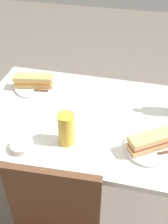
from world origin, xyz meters
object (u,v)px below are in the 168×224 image
at_px(plate_near, 34,87).
at_px(baguette_sandwich_far, 151,141).
at_px(plate_far, 149,148).
at_px(knife_far, 158,154).
at_px(knife_near, 35,90).
at_px(beer_glass, 66,129).
at_px(baguette_sandwich_near, 34,81).
at_px(dining_table, 84,133).
at_px(olive_bowl, 22,146).

height_order(plate_near, baguette_sandwich_far, baguette_sandwich_far).
distance_m(plate_far, knife_far, 0.05).
bearing_deg(baguette_sandwich_far, knife_near, -24.34).
distance_m(knife_near, knife_far, 0.77).
distance_m(baguette_sandwich_far, beer_glass, 0.37).
xyz_separation_m(plate_far, baguette_sandwich_far, (0.00, -0.00, 0.04)).
bearing_deg(plate_far, beer_glass, 5.92).
bearing_deg(knife_near, baguette_sandwich_far, 155.66).
xyz_separation_m(plate_near, baguette_sandwich_far, (-0.68, 0.34, 0.04)).
height_order(baguette_sandwich_near, beer_glass, beer_glass).
xyz_separation_m(dining_table, plate_far, (-0.34, 0.17, 0.13)).
bearing_deg(beer_glass, plate_far, -174.08).
distance_m(plate_near, plate_far, 0.76).
distance_m(baguette_sandwich_near, knife_far, 0.81).
height_order(beer_glass, olive_bowl, beer_glass).
height_order(knife_near, olive_bowl, olive_bowl).
relative_size(plate_near, plate_far, 1.00).
distance_m(plate_far, baguette_sandwich_far, 0.04).
relative_size(plate_near, beer_glass, 1.43).
height_order(plate_far, knife_far, knife_far).
height_order(baguette_sandwich_far, olive_bowl, baguette_sandwich_far).
bearing_deg(knife_near, beer_glass, 130.70).
distance_m(plate_near, baguette_sandwich_far, 0.76).
distance_m(plate_near, knife_far, 0.81).
bearing_deg(dining_table, plate_near, -27.29).
relative_size(plate_far, olive_bowl, 2.14).
bearing_deg(plate_near, dining_table, 152.71).
bearing_deg(olive_bowl, baguette_sandwich_near, -74.69).
distance_m(knife_far, beer_glass, 0.41).
bearing_deg(knife_far, beer_glass, 0.33).
height_order(baguette_sandwich_far, knife_far, baguette_sandwich_far).
height_order(plate_near, olive_bowl, olive_bowl).
relative_size(dining_table, beer_glass, 7.30).
distance_m(baguette_sandwich_near, knife_near, 0.06).
bearing_deg(beer_glass, baguette_sandwich_near, -51.04).
xyz_separation_m(knife_near, plate_far, (-0.66, 0.30, -0.01)).
xyz_separation_m(baguette_sandwich_near, beer_glass, (-0.31, 0.38, 0.03)).
relative_size(dining_table, olive_bowl, 10.90).
height_order(dining_table, plate_near, plate_near).
relative_size(baguette_sandwich_near, knife_near, 1.27).
bearing_deg(knife_far, plate_near, -27.97).
height_order(dining_table, beer_glass, beer_glass).
xyz_separation_m(knife_far, olive_bowl, (0.59, 0.09, -0.00)).
height_order(baguette_sandwich_near, knife_far, baguette_sandwich_near).
bearing_deg(baguette_sandwich_far, plate_near, -26.93).
bearing_deg(knife_near, baguette_sandwich_near, -66.03).
bearing_deg(beer_glass, olive_bowl, 26.02).
xyz_separation_m(plate_far, knife_far, (-0.04, 0.04, 0.01)).
xyz_separation_m(plate_far, olive_bowl, (0.55, 0.13, 0.01)).
relative_size(dining_table, plate_near, 5.09).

